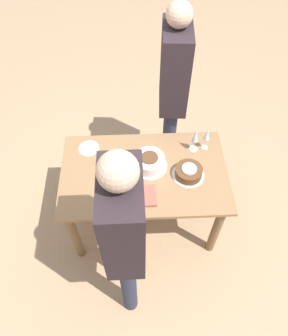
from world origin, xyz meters
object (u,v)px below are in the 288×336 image
at_px(cake_center_white, 149,162).
at_px(person_watching, 173,83).
at_px(wine_glass_near, 195,136).
at_px(cake_front_chocolate, 189,172).
at_px(person_cutting, 124,232).
at_px(wine_glass_far, 207,136).

bearing_deg(cake_center_white, person_watching, 69.86).
relative_size(cake_center_white, wine_glass_near, 1.19).
distance_m(cake_front_chocolate, person_cutting, 0.82).
bearing_deg(cake_center_white, cake_front_chocolate, -18.96).
bearing_deg(person_cutting, person_watching, -17.41).
distance_m(cake_center_white, wine_glass_far, 0.49).
bearing_deg(cake_center_white, person_cutting, -104.49).
relative_size(cake_center_white, wine_glass_far, 1.34).
relative_size(person_cutting, person_watching, 1.01).
relative_size(cake_front_chocolate, wine_glass_near, 1.06).
bearing_deg(wine_glass_near, wine_glass_far, 8.50).
distance_m(wine_glass_near, person_watching, 0.50).
distance_m(cake_center_white, cake_front_chocolate, 0.31).
xyz_separation_m(cake_front_chocolate, wine_glass_far, (0.17, 0.27, 0.10)).
bearing_deg(wine_glass_far, person_cutting, -125.93).
xyz_separation_m(cake_front_chocolate, person_watching, (-0.06, 0.72, 0.26)).
distance_m(wine_glass_near, person_cutting, 1.04).
relative_size(cake_center_white, person_watching, 0.16).
bearing_deg(wine_glass_near, cake_front_chocolate, -105.73).
height_order(wine_glass_near, person_cutting, person_cutting).
xyz_separation_m(cake_center_white, wine_glass_near, (0.36, 0.16, 0.10)).
height_order(wine_glass_near, person_watching, person_watching).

